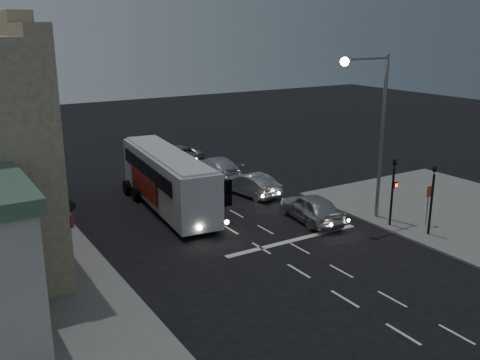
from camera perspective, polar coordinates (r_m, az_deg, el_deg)
ground at (r=24.98m, az=4.87°, el=-8.81°), size 120.00×120.00×0.00m
road_markings at (r=28.14m, az=2.98°, el=-5.85°), size 8.00×30.55×0.01m
tour_bus at (r=31.96m, az=-7.75°, el=0.21°), size 3.43×11.40×3.44m
car_suv at (r=30.09m, az=7.60°, el=-2.92°), size 2.42×4.82×1.57m
car_sedan_a at (r=34.45m, az=1.10°, el=-0.46°), size 2.24×4.61×1.45m
car_sedan_b at (r=38.52m, az=-2.53°, el=1.36°), size 2.65×5.49×1.54m
car_sedan_c at (r=43.56m, az=-6.92°, el=2.82°), size 3.70×5.28×1.34m
traffic_signal_main at (r=29.55m, az=16.03°, el=-0.44°), size 0.25×0.35×4.10m
traffic_signal_side at (r=28.86m, az=19.84°, el=-1.17°), size 0.18×0.15×4.10m
regulatory_sign at (r=30.41m, az=19.49°, el=-1.91°), size 0.45×0.12×2.20m
streetlight at (r=29.61m, az=14.15°, el=6.31°), size 3.32×0.44×9.00m
street_tree at (r=34.14m, az=-22.04°, el=4.74°), size 4.00×4.00×6.20m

